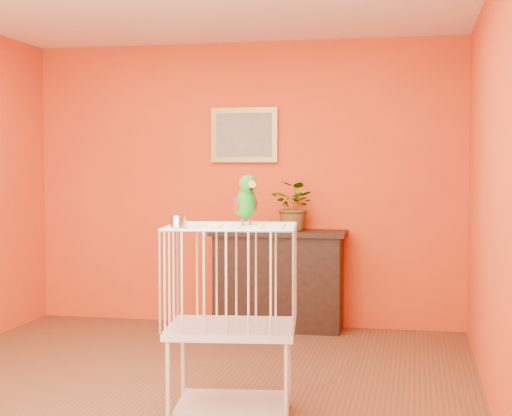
# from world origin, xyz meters

# --- Properties ---
(ground) EXTENTS (4.50, 4.50, 0.00)m
(ground) POSITION_xyz_m (0.00, 0.00, 0.00)
(ground) COLOR brown
(ground) RESTS_ON ground
(room_shell) EXTENTS (4.50, 4.50, 4.50)m
(room_shell) POSITION_xyz_m (0.00, 0.00, 1.58)
(room_shell) COLOR #E54A15
(room_shell) RESTS_ON ground
(console_cabinet) EXTENTS (1.20, 0.43, 0.89)m
(console_cabinet) POSITION_xyz_m (0.35, 2.04, 0.45)
(console_cabinet) COLOR black
(console_cabinet) RESTS_ON ground
(potted_plant) EXTENTS (0.54, 0.56, 0.34)m
(potted_plant) POSITION_xyz_m (0.50, 2.08, 1.06)
(potted_plant) COLOR #26722D
(potted_plant) RESTS_ON console_cabinet
(framed_picture) EXTENTS (0.62, 0.04, 0.50)m
(framed_picture) POSITION_xyz_m (0.00, 2.22, 1.75)
(framed_picture) COLOR #A58F3B
(framed_picture) RESTS_ON room_shell
(birdcage) EXTENTS (0.79, 0.65, 1.12)m
(birdcage) POSITION_xyz_m (0.52, -0.46, 0.58)
(birdcage) COLOR silver
(birdcage) RESTS_ON ground
(feed_cup) EXTENTS (0.09, 0.09, 0.06)m
(feed_cup) POSITION_xyz_m (0.27, -0.67, 1.16)
(feed_cup) COLOR silver
(feed_cup) RESTS_ON birdcage
(parrot) EXTENTS (0.19, 0.25, 0.29)m
(parrot) POSITION_xyz_m (0.58, -0.37, 1.27)
(parrot) COLOR #59544C
(parrot) RESTS_ON birdcage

